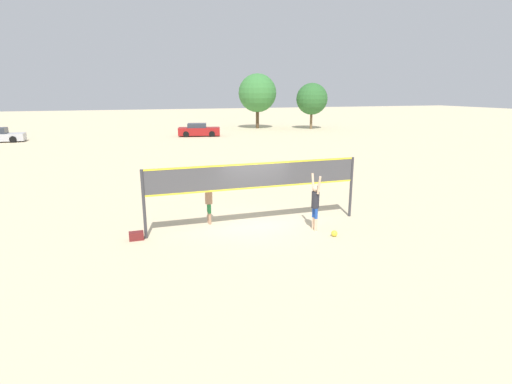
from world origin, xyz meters
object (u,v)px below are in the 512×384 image
at_px(volleyball_net, 256,180).
at_px(tree_left_cluster, 312,99).
at_px(player_spiker, 315,201).
at_px(volleyball, 334,233).
at_px(player_blocker, 209,198).
at_px(gear_bag, 136,236).
at_px(tree_right_cluster, 257,93).
at_px(parked_car_near, 199,130).

bearing_deg(volleyball_net, tree_left_cluster, 61.20).
relative_size(volleyball_net, player_spiker, 3.92).
height_order(volleyball, tree_left_cluster, tree_left_cluster).
relative_size(player_blocker, gear_bag, 4.03).
distance_m(player_spiker, gear_bag, 6.40).
xyz_separation_m(player_blocker, tree_right_cluster, (14.41, 37.29, 3.63)).
relative_size(player_blocker, volleyball, 8.86).
distance_m(parked_car_near, tree_left_cluster, 16.68).
distance_m(gear_bag, tree_left_cluster, 42.70).
height_order(volleyball, parked_car_near, parked_car_near).
bearing_deg(volleyball, gear_bag, 164.53).
bearing_deg(tree_left_cluster, player_blocker, -121.41).
distance_m(player_spiker, parked_car_near, 32.26).
bearing_deg(tree_right_cluster, tree_left_cluster, -23.99).
bearing_deg(tree_right_cluster, volleyball_net, -108.55).
relative_size(player_blocker, tree_left_cluster, 0.33).
height_order(player_blocker, gear_bag, player_blocker).
bearing_deg(player_blocker, parked_car_near, 170.36).
xyz_separation_m(volleyball_net, parked_car_near, (3.54, 31.16, -1.13)).
xyz_separation_m(volleyball, parked_car_near, (1.27, 33.05, 0.54)).
distance_m(parked_car_near, tree_right_cluster, 12.29).
xyz_separation_m(gear_bag, tree_left_cluster, (23.72, 35.31, 3.75)).
bearing_deg(tree_left_cluster, tree_right_cluster, 156.01).
bearing_deg(volleyball_net, player_spiker, -28.78).
bearing_deg(gear_bag, volleyball, -15.47).
bearing_deg(player_spiker, volleyball_net, 61.22).
distance_m(player_blocker, tree_right_cluster, 40.15).
bearing_deg(volleyball, parked_car_near, 87.80).
distance_m(tree_left_cluster, tree_right_cluster, 7.23).
bearing_deg(player_blocker, volleyball, 54.42).
relative_size(gear_bag, tree_left_cluster, 0.08).
distance_m(player_spiker, tree_right_cluster, 40.86).
height_order(player_blocker, volleyball, player_blocker).
distance_m(volleyball_net, gear_bag, 4.64).
height_order(player_spiker, volleyball, player_spiker).
bearing_deg(parked_car_near, volleyball_net, -84.20).
relative_size(gear_bag, tree_right_cluster, 0.07).
xyz_separation_m(volleyball_net, tree_left_cluster, (19.38, 35.25, 2.12)).
bearing_deg(player_spiker, volleyball, -157.02).
relative_size(volleyball_net, tree_left_cluster, 1.37).
bearing_deg(gear_bag, tree_right_cluster, 65.84).
distance_m(player_blocker, parked_car_near, 30.72).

